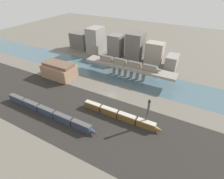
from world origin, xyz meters
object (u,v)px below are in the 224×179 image
at_px(train_on_bridge, 129,63).
at_px(train_yard_mid, 120,115).
at_px(signal_tower, 148,114).
at_px(warehouse_building, 59,70).
at_px(train_yard_near, 48,112).

bearing_deg(train_on_bridge, train_yard_mid, -71.90).
bearing_deg(signal_tower, train_yard_mid, -174.02).
relative_size(warehouse_building, signal_tower, 1.44).
relative_size(train_yard_near, warehouse_building, 2.69).
relative_size(train_yard_mid, warehouse_building, 1.94).
bearing_deg(train_yard_near, signal_tower, 19.66).
bearing_deg(train_yard_mid, train_yard_near, -155.32).
height_order(train_yard_near, signal_tower, signal_tower).
bearing_deg(warehouse_building, signal_tower, -13.98).
bearing_deg(train_yard_near, train_yard_mid, 24.68).
relative_size(train_yard_near, signal_tower, 3.86).
height_order(train_yard_mid, signal_tower, signal_tower).
height_order(train_yard_mid, warehouse_building, warehouse_building).
xyz_separation_m(train_on_bridge, train_yard_near, (-20.07, -56.45, -8.62)).
height_order(train_on_bridge, train_yard_near, train_on_bridge).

